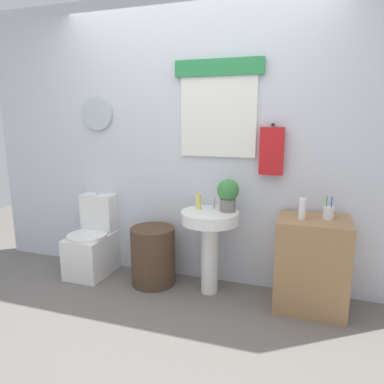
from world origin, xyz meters
The scene contains 11 objects.
ground_plane centered at (0.00, 0.00, 0.00)m, with size 8.00×8.00×0.00m, color slate.
back_wall centered at (0.00, 1.15, 1.31)m, with size 4.40×0.18×2.60m.
toilet centered at (-0.99, 0.89, 0.30)m, with size 0.38×0.51×0.80m.
laundry_hamper centered at (-0.32, 0.85, 0.27)m, with size 0.41×0.41×0.54m, color #4C3828.
pedestal_sink centered at (0.23, 0.85, 0.56)m, with size 0.50×0.50×0.74m.
faucet centered at (0.23, 0.97, 0.79)m, with size 0.03×0.03×0.10m, color silver.
wooden_cabinet centered at (1.08, 0.85, 0.38)m, with size 0.56×0.44×0.76m, color #9E754C.
soap_bottle centered at (0.11, 0.90, 0.81)m, with size 0.05×0.05×0.14m, color #DBD166.
potted_plant centered at (0.37, 0.91, 0.90)m, with size 0.19×0.19×0.28m.
lotion_bottle centered at (0.98, 0.81, 0.84)m, with size 0.05×0.05×0.17m, color white.
toothbrush_cup centered at (1.17, 0.87, 0.81)m, with size 0.08×0.08×0.18m.
Camera 1 is at (0.99, -1.97, 1.53)m, focal length 32.92 mm.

